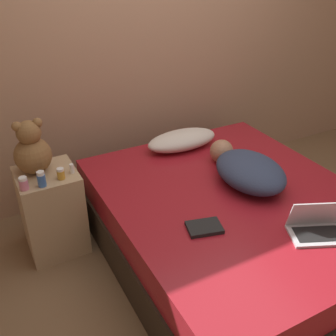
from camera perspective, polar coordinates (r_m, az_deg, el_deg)
name	(u,v)px	position (r m, az deg, el deg)	size (l,w,h in m)	color
ground_plane	(229,255)	(2.98, 8.87, -12.32)	(12.00, 12.00, 0.00)	brown
wall_back	(150,40)	(3.37, -2.57, 18.12)	(8.00, 0.06, 2.60)	tan
bed	(232,226)	(2.81, 9.28, -8.35)	(1.64, 1.96, 0.53)	#2D2319
nightstand	(52,211)	(2.95, -16.45, -5.98)	(0.40, 0.41, 0.63)	tan
pillow	(182,140)	(3.18, 2.06, 4.09)	(0.60, 0.28, 0.14)	beige
person_lying	(247,169)	(2.76, 11.44, -0.17)	(0.44, 0.74, 0.20)	#2D3851
laptop	(317,227)	(2.42, 20.85, -8.00)	(0.37, 0.31, 0.20)	silver
teddy_bear	(32,150)	(2.75, -19.14, 2.48)	(0.25, 0.25, 0.38)	brown
bottle_amber	(61,174)	(2.67, -15.30, -0.80)	(0.05, 0.05, 0.08)	gold
bottle_white	(72,169)	(2.72, -13.79, -0.08)	(0.03, 0.03, 0.07)	white
bottle_blue	(41,179)	(2.62, -17.90, -1.53)	(0.05, 0.05, 0.11)	#3866B2
bottle_pink	(24,183)	(2.63, -20.21, -2.12)	(0.06, 0.06, 0.09)	pink
book	(204,227)	(2.33, 5.29, -8.57)	(0.23, 0.19, 0.02)	black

